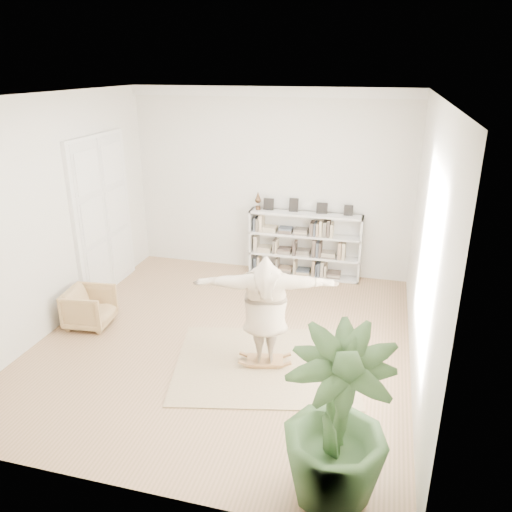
{
  "coord_description": "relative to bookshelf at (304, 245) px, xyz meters",
  "views": [
    {
      "loc": [
        2.17,
        -6.37,
        3.98
      ],
      "look_at": [
        0.39,
        0.4,
        1.28
      ],
      "focal_mm": 35.0,
      "sensor_mm": 36.0,
      "label": 1
    }
  ],
  "objects": [
    {
      "name": "bookshelf",
      "position": [
        0.0,
        0.0,
        0.0
      ],
      "size": [
        2.2,
        0.35,
        1.64
      ],
      "color": "silver",
      "rests_on": "floor"
    },
    {
      "name": "armchair",
      "position": [
        -2.99,
        -2.92,
        -0.32
      ],
      "size": [
        0.76,
        0.74,
        0.63
      ],
      "primitive_type": "imported",
      "rotation": [
        0.0,
        0.0,
        1.67
      ],
      "color": "tan",
      "rests_on": "floor"
    },
    {
      "name": "rocker_board",
      "position": [
        0.02,
        -3.32,
        -0.57
      ],
      "size": [
        0.56,
        0.41,
        0.11
      ],
      "rotation": [
        0.0,
        0.0,
        0.22
      ],
      "color": "#9C713E",
      "rests_on": "rug"
    },
    {
      "name": "room_shell",
      "position": [
        -0.74,
        0.12,
        2.87
      ],
      "size": [
        6.0,
        6.0,
        6.0
      ],
      "color": "silver",
      "rests_on": "floor"
    },
    {
      "name": "person",
      "position": [
        0.02,
        -3.32,
        0.27
      ],
      "size": [
        1.99,
        0.93,
        1.56
      ],
      "primitive_type": "imported",
      "rotation": [
        0.0,
        0.0,
        3.36
      ],
      "color": "#C1AC91",
      "rests_on": "rocker_board"
    },
    {
      "name": "rug",
      "position": [
        0.02,
        -3.32,
        -0.63
      ],
      "size": [
        2.88,
        2.5,
        0.02
      ],
      "primitive_type": "cube",
      "rotation": [
        0.0,
        0.0,
        0.22
      ],
      "color": "tan",
      "rests_on": "floor"
    },
    {
      "name": "houseplant",
      "position": [
        1.19,
        -5.37,
        0.26
      ],
      "size": [
        1.01,
        1.01,
        1.8
      ],
      "primitive_type": "imported",
      "rotation": [
        0.0,
        0.0,
        -0.0
      ],
      "color": "#2F4E27",
      "rests_on": "floor"
    },
    {
      "name": "doors",
      "position": [
        -3.45,
        -1.52,
        0.76
      ],
      "size": [
        0.09,
        1.78,
        2.92
      ],
      "color": "white",
      "rests_on": "floor"
    },
    {
      "name": "floor",
      "position": [
        -0.74,
        -2.82,
        -0.64
      ],
      "size": [
        6.0,
        6.0,
        0.0
      ],
      "primitive_type": "plane",
      "color": "olive",
      "rests_on": "ground"
    }
  ]
}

